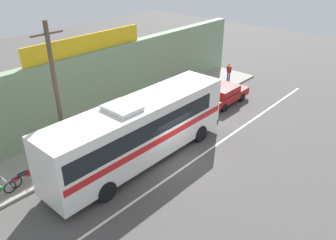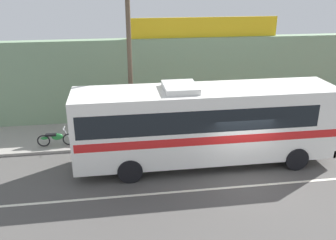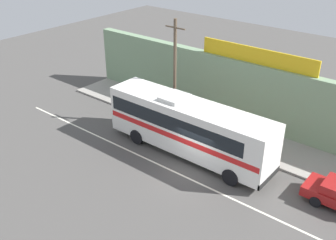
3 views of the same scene
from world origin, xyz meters
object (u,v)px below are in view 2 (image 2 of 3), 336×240
object	(u,v)px
utility_pole	(130,65)
motorcycle_green	(89,135)
intercity_bus	(204,121)
motorcycle_orange	(55,138)

from	to	relation	value
utility_pole	motorcycle_green	bearing A→B (deg)	174.27
utility_pole	motorcycle_green	world-z (taller)	utility_pole
motorcycle_green	utility_pole	bearing A→B (deg)	-5.73
motorcycle_green	intercity_bus	bearing A→B (deg)	-27.71
motorcycle_orange	motorcycle_green	xyz separation A→B (m)	(1.64, 0.15, 0.00)
intercity_bus	motorcycle_green	bearing A→B (deg)	152.29
motorcycle_orange	utility_pole	bearing A→B (deg)	-0.99
utility_pole	motorcycle_green	size ratio (longest dim) A/B	3.96
intercity_bus	utility_pole	bearing A→B (deg)	140.36
motorcycle_orange	intercity_bus	bearing A→B (deg)	-20.64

